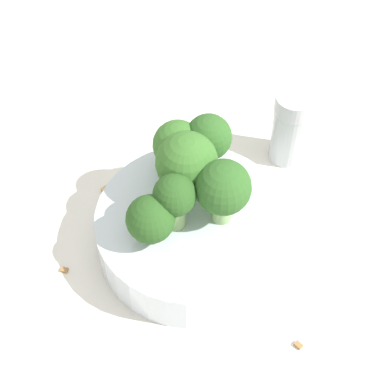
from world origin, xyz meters
The scene contains 12 objects.
ground_plane centered at (0.00, 0.00, 0.00)m, with size 3.00×3.00×0.00m, color silver.
bowl centered at (0.00, 0.00, 0.02)m, with size 0.16×0.16×0.04m, color silver.
broccoli_floret_0 centered at (0.01, -0.02, 0.08)m, with size 0.04×0.04×0.06m.
broccoli_floret_1 centered at (-0.04, 0.01, 0.06)m, with size 0.04×0.04×0.04m.
broccoli_floret_2 centered at (0.02, 0.02, 0.08)m, with size 0.05×0.05×0.06m.
broccoli_floret_3 centered at (0.05, 0.02, 0.08)m, with size 0.04×0.04×0.06m.
broccoli_floret_4 centered at (0.03, 0.04, 0.07)m, with size 0.04×0.04×0.05m.
broccoli_floret_5 centered at (-0.01, 0.01, 0.07)m, with size 0.03×0.03×0.05m.
pepper_shaker centered at (0.14, -0.01, 0.04)m, with size 0.04×0.04×0.08m.
almond_crumb_0 centered at (-0.03, -0.12, 0.00)m, with size 0.01×0.00×0.01m, color olive.
almond_crumb_1 centered at (-0.08, 0.07, 0.00)m, with size 0.01×0.00×0.01m, color olive.
almond_crumb_2 centered at (0.00, 0.10, 0.00)m, with size 0.01×0.01×0.01m, color tan.
Camera 1 is at (-0.24, -0.18, 0.46)m, focal length 60.00 mm.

